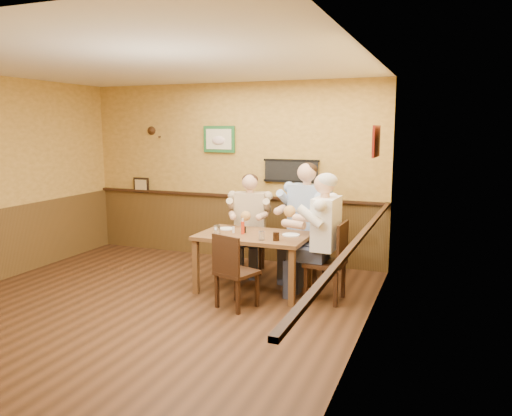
% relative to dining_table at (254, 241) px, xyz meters
% --- Properties ---
extents(room, '(5.02, 5.03, 2.81)m').
position_rel_dining_table_xyz_m(room, '(-0.82, -0.87, 1.03)').
color(room, '#341D0F').
rests_on(room, ground).
extents(dining_table, '(1.40, 0.90, 0.75)m').
position_rel_dining_table_xyz_m(dining_table, '(0.00, 0.00, 0.00)').
color(dining_table, brown).
rests_on(dining_table, ground).
extents(chair_back_left, '(0.51, 0.51, 0.91)m').
position_rel_dining_table_xyz_m(chair_back_left, '(-0.37, 0.79, -0.20)').
color(chair_back_left, '#341E10').
rests_on(chair_back_left, ground).
extents(chair_back_right, '(0.56, 0.56, 1.02)m').
position_rel_dining_table_xyz_m(chair_back_right, '(0.49, 0.78, -0.15)').
color(chair_back_right, '#341E10').
rests_on(chair_back_right, ground).
extents(chair_right_end, '(0.48, 0.48, 0.99)m').
position_rel_dining_table_xyz_m(chair_right_end, '(0.96, -0.04, -0.16)').
color(chair_right_end, '#341E10').
rests_on(chair_right_end, ground).
extents(chair_near_side, '(0.53, 0.53, 0.90)m').
position_rel_dining_table_xyz_m(chair_near_side, '(0.05, -0.65, -0.21)').
color(chair_near_side, '#341E10').
rests_on(chair_near_side, ground).
extents(diner_tan_shirt, '(0.72, 0.72, 1.30)m').
position_rel_dining_table_xyz_m(diner_tan_shirt, '(-0.37, 0.79, -0.01)').
color(diner_tan_shirt, '#D0B78F').
rests_on(diner_tan_shirt, ground).
extents(diner_blue_polo, '(0.80, 0.80, 1.46)m').
position_rel_dining_table_xyz_m(diner_blue_polo, '(0.49, 0.78, 0.07)').
color(diner_blue_polo, '#8EA9D5').
rests_on(diner_blue_polo, ground).
extents(diner_white_elder, '(0.68, 0.68, 1.41)m').
position_rel_dining_table_xyz_m(diner_white_elder, '(0.96, -0.04, 0.05)').
color(diner_white_elder, white).
rests_on(diner_white_elder, ground).
extents(water_glass_left, '(0.10, 0.10, 0.12)m').
position_rel_dining_table_xyz_m(water_glass_left, '(-0.42, -0.21, 0.15)').
color(water_glass_left, silver).
rests_on(water_glass_left, dining_table).
extents(water_glass_mid, '(0.08, 0.08, 0.11)m').
position_rel_dining_table_xyz_m(water_glass_mid, '(0.22, -0.29, 0.15)').
color(water_glass_mid, white).
rests_on(water_glass_mid, dining_table).
extents(cola_tumbler, '(0.09, 0.09, 0.10)m').
position_rel_dining_table_xyz_m(cola_tumbler, '(0.39, -0.25, 0.14)').
color(cola_tumbler, black).
rests_on(cola_tumbler, dining_table).
extents(hot_sauce_bottle, '(0.06, 0.06, 0.18)m').
position_rel_dining_table_xyz_m(hot_sauce_bottle, '(-0.13, -0.05, 0.18)').
color(hot_sauce_bottle, red).
rests_on(hot_sauce_bottle, dining_table).
extents(salt_shaker, '(0.04, 0.04, 0.08)m').
position_rel_dining_table_xyz_m(salt_shaker, '(-0.27, -0.03, 0.13)').
color(salt_shaker, white).
rests_on(salt_shaker, dining_table).
extents(pepper_shaker, '(0.04, 0.04, 0.08)m').
position_rel_dining_table_xyz_m(pepper_shaker, '(-0.14, 0.03, 0.13)').
color(pepper_shaker, black).
rests_on(pepper_shaker, dining_table).
extents(plate_far_left, '(0.22, 0.22, 0.01)m').
position_rel_dining_table_xyz_m(plate_far_left, '(-0.46, 0.15, 0.10)').
color(plate_far_left, silver).
rests_on(plate_far_left, dining_table).
extents(plate_far_right, '(0.23, 0.23, 0.01)m').
position_rel_dining_table_xyz_m(plate_far_right, '(0.47, 0.09, 0.10)').
color(plate_far_right, white).
rests_on(plate_far_right, dining_table).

